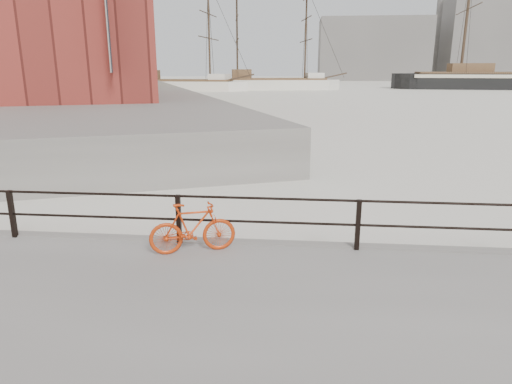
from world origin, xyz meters
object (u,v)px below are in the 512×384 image
(schooner_mid, at_px, (271,90))
(workboat_far, at_px, (27,101))
(schooner_left, at_px, (177,90))
(bicycle, at_px, (193,228))
(workboat_near, at_px, (22,107))

(schooner_mid, bearing_deg, workboat_far, -139.73)
(schooner_left, xyz_separation_m, workboat_far, (-10.44, -27.08, 0.00))
(bicycle, height_order, schooner_left, schooner_left)
(schooner_mid, bearing_deg, schooner_left, -173.85)
(bicycle, distance_m, workboat_near, 43.60)
(workboat_near, bearing_deg, schooner_mid, 39.40)
(schooner_left, distance_m, workboat_far, 29.02)
(schooner_mid, xyz_separation_m, workboat_far, (-26.18, -31.69, 0.00))
(bicycle, xyz_separation_m, schooner_left, (-19.12, 69.86, -0.84))
(workboat_far, bearing_deg, schooner_left, 58.21)
(schooner_left, height_order, workboat_near, schooner_left)
(bicycle, xyz_separation_m, workboat_far, (-29.56, 42.78, -0.84))
(schooner_mid, xyz_separation_m, workboat_near, (-22.20, -39.16, 0.00))
(schooner_left, bearing_deg, workboat_near, -95.92)
(bicycle, height_order, workboat_near, workboat_near)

